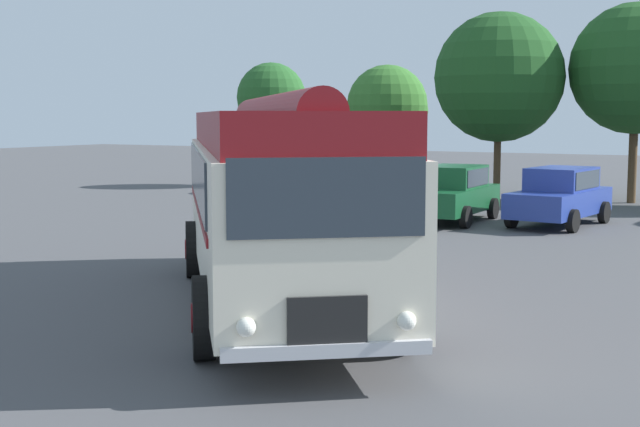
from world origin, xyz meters
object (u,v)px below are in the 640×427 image
at_px(car_mid_left, 452,193).
at_px(car_mid_right, 560,196).
at_px(vintage_bus, 276,193).
at_px(car_near_left, 363,190).

xyz_separation_m(car_mid_left, car_mid_right, (3.02, 0.67, 0.00)).
bearing_deg(vintage_bus, car_mid_left, 97.59).
bearing_deg(car_mid_left, vintage_bus, -82.41).
distance_m(vintage_bus, car_mid_left, 12.65).
xyz_separation_m(car_near_left, car_mid_right, (5.89, 0.83, 0.00)).
relative_size(car_near_left, car_mid_right, 0.97).
bearing_deg(car_near_left, car_mid_right, 8.00).
bearing_deg(car_mid_left, car_near_left, -176.76).
bearing_deg(car_near_left, vintage_bus, -69.84).
xyz_separation_m(vintage_bus, car_mid_right, (1.36, 13.17, -1.05)).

